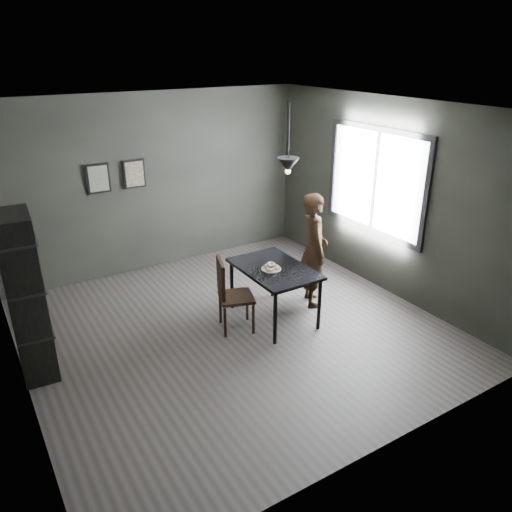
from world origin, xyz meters
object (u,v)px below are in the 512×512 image
woman (314,250)px  wood_chair (229,291)px  cafe_table (274,273)px  white_plate (271,269)px  shelf_unit (26,298)px  pendant_lamp (288,165)px

woman → wood_chair: (-1.35, -0.03, -0.25)m
cafe_table → white_plate: size_ratio=5.22×
woman → shelf_unit: (-3.63, 0.31, 0.13)m
wood_chair → shelf_unit: size_ratio=0.52×
white_plate → wood_chair: 0.61m
woman → wood_chair: bearing=115.1°
pendant_lamp → wood_chair: bearing=-177.4°
woman → shelf_unit: shelf_unit is taller
shelf_unit → wood_chair: bearing=-4.3°
shelf_unit → white_plate: bearing=-4.7°
white_plate → wood_chair: wood_chair is taller
cafe_table → white_plate: bearing=-151.2°
cafe_table → wood_chair: 0.65m
cafe_table → white_plate: 0.12m
cafe_table → woman: bearing=7.1°
cafe_table → white_plate: white_plate is taller
wood_chair → shelf_unit: shelf_unit is taller
wood_chair → cafe_table: bearing=13.2°
cafe_table → woman: woman is taller
woman → shelf_unit: bearing=109.1°
cafe_table → woman: size_ratio=0.74×
pendant_lamp → shelf_unit: bearing=174.7°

